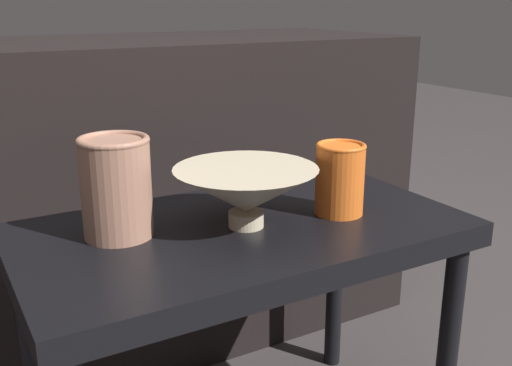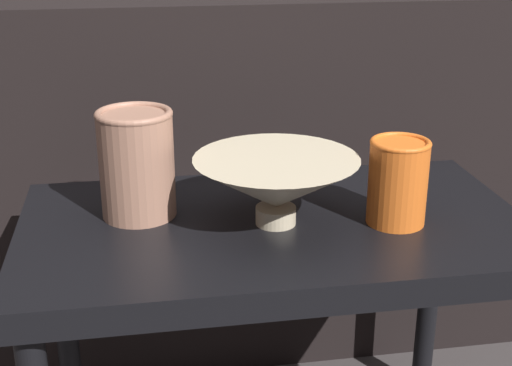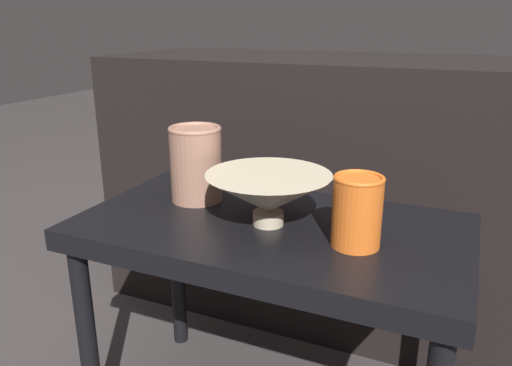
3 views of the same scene
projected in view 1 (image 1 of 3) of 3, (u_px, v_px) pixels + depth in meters
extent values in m
cube|color=black|center=(242.00, 235.00, 0.97)|extent=(0.71, 0.40, 0.04)
cylinder|color=black|center=(448.00, 352.00, 1.05)|extent=(0.04, 0.04, 0.42)
cylinder|color=black|center=(32.00, 364.00, 1.02)|extent=(0.04, 0.04, 0.42)
cylinder|color=black|center=(335.00, 280.00, 1.32)|extent=(0.04, 0.04, 0.42)
cube|color=black|center=(136.00, 192.00, 1.44)|extent=(1.29, 0.50, 0.72)
cylinder|color=#C1B293|center=(244.00, 220.00, 0.95)|extent=(0.06, 0.06, 0.02)
cone|color=#C1B293|center=(243.00, 191.00, 0.93)|extent=(0.23, 0.23, 0.07)
cylinder|color=#996B56|center=(116.00, 189.00, 0.89)|extent=(0.10, 0.10, 0.15)
torus|color=#996B56|center=(113.00, 140.00, 0.87)|extent=(0.11, 0.11, 0.01)
cylinder|color=orange|center=(340.00, 180.00, 0.99)|extent=(0.08, 0.08, 0.12)
torus|color=orange|center=(341.00, 146.00, 0.98)|extent=(0.08, 0.08, 0.01)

